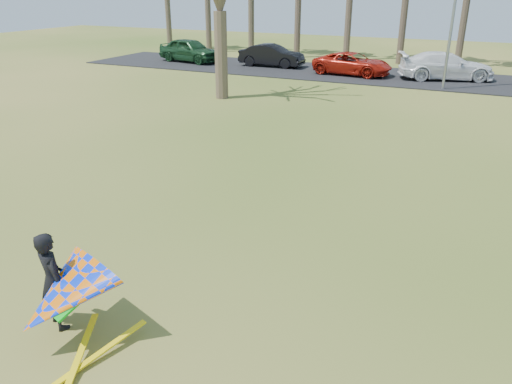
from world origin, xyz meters
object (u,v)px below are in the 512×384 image
at_px(streetlight, 458,4).
at_px(kite_flyer, 61,295).
at_px(car_2, 353,64).
at_px(car_3, 446,66).
at_px(car_0, 190,50).
at_px(car_1, 272,55).

height_order(streetlight, kite_flyer, streetlight).
height_order(streetlight, car_2, streetlight).
distance_m(streetlight, car_2, 7.42).
relative_size(streetlight, car_3, 1.45).
distance_m(streetlight, car_3, 4.82).
distance_m(car_0, kite_flyer, 31.34).
relative_size(car_0, car_2, 1.00).
bearing_deg(car_0, streetlight, -89.04).
bearing_deg(car_3, streetlight, 169.12).
xyz_separation_m(car_0, car_3, (17.89, 0.18, -0.04)).
height_order(streetlight, car_3, streetlight).
bearing_deg(car_2, streetlight, -105.72).
distance_m(car_2, car_3, 5.57).
bearing_deg(car_1, streetlight, -107.36).
bearing_deg(streetlight, car_0, 170.71).
relative_size(streetlight, kite_flyer, 3.35).
relative_size(car_1, car_3, 0.82).
relative_size(streetlight, car_0, 1.62).
xyz_separation_m(streetlight, kite_flyer, (-3.42, -24.59, -3.61)).
height_order(car_1, car_3, car_3).
height_order(car_0, car_1, car_0).
relative_size(streetlight, car_1, 1.77).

